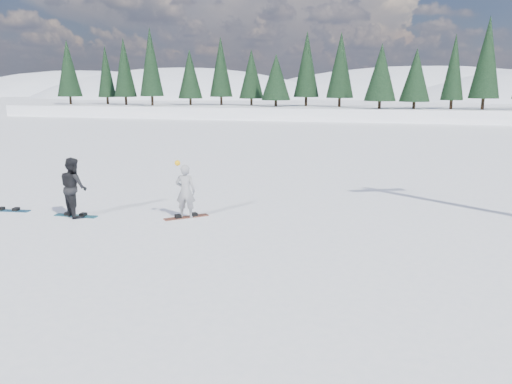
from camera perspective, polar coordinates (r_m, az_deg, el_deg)
ground at (r=16.50m, az=-17.77°, el=-3.60°), size 420.00×420.00×0.00m
alpine_backdrop at (r=204.35m, az=9.13°, el=6.78°), size 412.50×227.00×53.20m
snowboarder_woman at (r=16.52m, az=-8.07°, el=0.11°), size 0.70×0.51×1.93m
snowboarder_man at (r=17.58m, az=-20.13°, el=0.52°), size 1.22×1.16×1.99m
snowboard_woman at (r=16.73m, az=-7.97°, el=-2.86°), size 1.30×1.21×0.03m
snowboard_man at (r=17.79m, az=-19.90°, el=-2.58°), size 1.51×0.32×0.03m
snowboard_loose_c at (r=19.44m, az=-26.42°, el=-1.92°), size 1.52×0.49×0.03m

